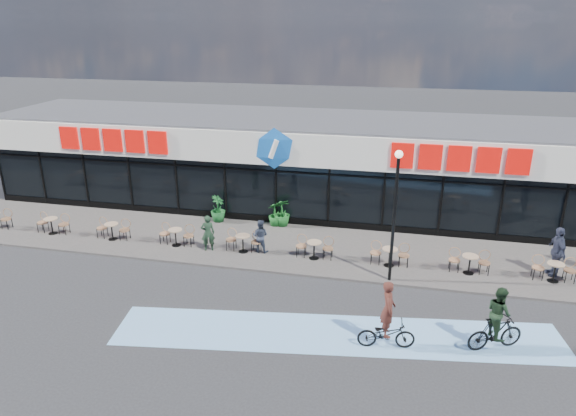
{
  "coord_description": "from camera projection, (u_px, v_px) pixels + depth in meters",
  "views": [
    {
      "loc": [
        5.43,
        -15.24,
        9.38
      ],
      "look_at": [
        1.34,
        3.5,
        2.21
      ],
      "focal_mm": 32.0,
      "sensor_mm": 36.0,
      "label": 1
    }
  ],
  "objects": [
    {
      "name": "bike_lane",
      "position": [
        337.0,
        334.0,
        16.14
      ],
      "size": [
        14.17,
        4.13,
        0.01
      ],
      "primitive_type": "cube",
      "rotation": [
        0.0,
        0.0,
        0.14
      ],
      "color": "#7DB7ED",
      "rests_on": "ground"
    },
    {
      "name": "building",
      "position": [
        289.0,
        161.0,
        26.58
      ],
      "size": [
        30.6,
        6.57,
        4.75
      ],
      "color": "black",
      "rests_on": "ground"
    },
    {
      "name": "potted_plant_right",
      "position": [
        275.0,
        214.0,
        24.12
      ],
      "size": [
        0.9,
        0.9,
        1.14
      ],
      "primitive_type": "imported",
      "rotation": [
        0.0,
        0.0,
        3.84
      ],
      "color": "#18541E",
      "rests_on": "sidewalk"
    },
    {
      "name": "cyclist_a",
      "position": [
        387.0,
        326.0,
        15.26
      ],
      "size": [
        1.8,
        0.87,
        2.22
      ],
      "color": "black",
      "rests_on": "ground"
    },
    {
      "name": "potted_plant_left",
      "position": [
        218.0,
        209.0,
        24.6
      ],
      "size": [
        0.78,
        0.78,
        1.27
      ],
      "primitive_type": "imported",
      "rotation": [
        0.0,
        0.0,
        1.48
      ],
      "color": "#175021",
      "rests_on": "sidewalk"
    },
    {
      "name": "patron_right",
      "position": [
        260.0,
        236.0,
        21.35
      ],
      "size": [
        0.72,
        0.58,
        1.42
      ],
      "primitive_type": "imported",
      "rotation": [
        0.0,
        0.0,
        3.08
      ],
      "color": "#2D3546",
      "rests_on": "sidewalk"
    },
    {
      "name": "bistro_set_7",
      "position": [
        469.0,
        261.0,
        19.7
      ],
      "size": [
        1.54,
        0.62,
        0.9
      ],
      "color": "tan",
      "rests_on": "sidewalk"
    },
    {
      "name": "bistro_set_8",
      "position": [
        554.0,
        269.0,
        19.09
      ],
      "size": [
        1.54,
        0.62,
        0.9
      ],
      "color": "tan",
      "rests_on": "sidewalk"
    },
    {
      "name": "lamp_post",
      "position": [
        395.0,
        205.0,
        18.24
      ],
      "size": [
        0.28,
        0.28,
        4.99
      ],
      "color": "black",
      "rests_on": "sidewalk"
    },
    {
      "name": "bistro_set_1",
      "position": [
        53.0,
        223.0,
        23.31
      ],
      "size": [
        1.54,
        0.62,
        0.9
      ],
      "color": "tan",
      "rests_on": "sidewalk"
    },
    {
      "name": "pedestrian_a",
      "position": [
        557.0,
        251.0,
        19.34
      ],
      "size": [
        0.69,
        1.21,
        1.95
      ],
      "primitive_type": "imported",
      "rotation": [
        0.0,
        0.0,
        -1.37
      ],
      "color": "#2C3045",
      "rests_on": "sidewalk"
    },
    {
      "name": "bistro_set_5",
      "position": [
        314.0,
        247.0,
        20.9
      ],
      "size": [
        1.54,
        0.62,
        0.9
      ],
      "color": "tan",
      "rests_on": "sidewalk"
    },
    {
      "name": "sidewalk",
      "position": [
        263.0,
        244.0,
        22.41
      ],
      "size": [
        44.0,
        5.0,
        0.1
      ],
      "primitive_type": "cube",
      "color": "#554E4B",
      "rests_on": "ground"
    },
    {
      "name": "bistro_set_6",
      "position": [
        390.0,
        254.0,
        20.3
      ],
      "size": [
        1.54,
        0.62,
        0.9
      ],
      "color": "tan",
      "rests_on": "sidewalk"
    },
    {
      "name": "cyclist_b",
      "position": [
        497.0,
        324.0,
        15.15
      ],
      "size": [
        1.83,
        1.19,
        2.07
      ],
      "color": "black",
      "rests_on": "ground"
    },
    {
      "name": "bistro_set_4",
      "position": [
        244.0,
        241.0,
        21.5
      ],
      "size": [
        1.54,
        0.62,
        0.9
      ],
      "color": "tan",
      "rests_on": "sidewalk"
    },
    {
      "name": "bistro_set_2",
      "position": [
        113.0,
        229.0,
        22.71
      ],
      "size": [
        1.54,
        0.62,
        0.9
      ],
      "color": "tan",
      "rests_on": "sidewalk"
    },
    {
      "name": "ground",
      "position": [
        231.0,
        297.0,
        18.31
      ],
      "size": [
        120.0,
        120.0,
        0.0
      ],
      "primitive_type": "plane",
      "color": "#28282B",
      "rests_on": "ground"
    },
    {
      "name": "patron_left",
      "position": [
        208.0,
        233.0,
        21.46
      ],
      "size": [
        0.67,
        0.56,
        1.57
      ],
      "primitive_type": "imported",
      "rotation": [
        0.0,
        0.0,
        3.53
      ],
      "color": "#1C3220",
      "rests_on": "sidewalk"
    },
    {
      "name": "potted_plant_mid",
      "position": [
        282.0,
        212.0,
        24.09
      ],
      "size": [
        1.0,
        1.0,
        1.29
      ],
      "primitive_type": "imported",
      "rotation": [
        0.0,
        0.0,
        3.71
      ],
      "color": "#19571F",
      "rests_on": "sidewalk"
    },
    {
      "name": "bistro_set_3",
      "position": [
        176.0,
        235.0,
        22.11
      ],
      "size": [
        1.54,
        0.62,
        0.9
      ],
      "color": "tan",
      "rests_on": "sidewalk"
    }
  ]
}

